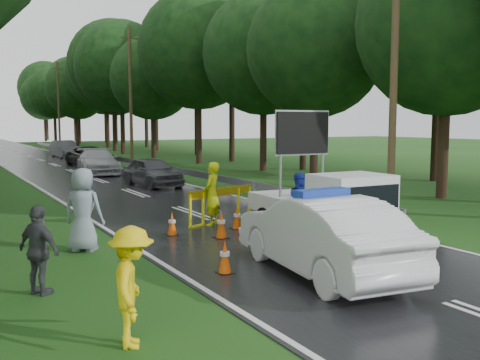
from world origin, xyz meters
TOP-DOWN VIEW (x-y plane):
  - ground at (0.00, 0.00)m, footprint 160.00×160.00m
  - road at (0.00, 30.00)m, footprint 7.00×140.00m
  - guardrail at (3.70, 29.67)m, footprint 0.12×60.06m
  - utility_pole_near at (5.20, 2.00)m, footprint 1.40×0.24m
  - utility_pole_mid at (5.20, 28.00)m, footprint 1.40×0.24m
  - utility_pole_far at (5.20, 54.00)m, footprint 1.40×0.24m
  - police_sedan at (-0.80, -2.01)m, footprint 2.31×5.05m
  - work_truck at (1.20, 0.36)m, footprint 2.03×4.31m
  - barrier at (0.06, 4.00)m, footprint 2.56×0.80m
  - officer at (-0.38, 3.78)m, footprint 0.83×0.81m
  - civilian at (1.13, 1.34)m, footprint 0.86×0.68m
  - bystander_left at (-5.30, -3.50)m, footprint 0.98×1.24m
  - bystander_mid at (-6.02, -0.51)m, footprint 0.83×1.02m
  - bystander_right at (-4.53, 2.43)m, footprint 1.17×1.14m
  - queue_car_first at (1.58, 14.08)m, footprint 2.04×4.33m
  - queue_car_second at (0.95, 21.61)m, footprint 2.78×5.43m
  - queue_car_third at (2.03, 27.68)m, footprint 2.63×5.14m
  - queue_car_fourth at (2.45, 38.17)m, footprint 1.89×4.70m
  - cone_near_left at (-2.50, -1.00)m, footprint 0.33×0.33m
  - cone_center at (-1.00, 2.00)m, footprint 0.36×0.36m
  - cone_far at (-0.01, 2.89)m, footprint 0.33×0.33m
  - cone_left_mid at (-2.00, 3.00)m, footprint 0.31×0.31m
  - cone_right at (2.40, 3.36)m, footprint 0.37×0.37m

SIDE VIEW (x-z plane):
  - ground at x=0.00m, z-range 0.00..0.00m
  - road at x=0.00m, z-range 0.00..0.02m
  - cone_left_mid at x=-2.00m, z-range -0.01..0.65m
  - cone_far at x=-0.01m, z-range -0.01..0.68m
  - cone_near_left at x=-2.50m, z-range -0.01..0.69m
  - cone_center at x=-1.00m, z-range -0.01..0.75m
  - cone_right at x=2.40m, z-range -0.01..0.78m
  - guardrail at x=3.70m, z-range 0.20..0.90m
  - queue_car_third at x=2.03m, z-range 0.00..1.39m
  - queue_car_first at x=1.58m, z-range 0.00..1.43m
  - queue_car_second at x=0.95m, z-range 0.00..1.51m
  - queue_car_fourth at x=2.45m, z-range 0.00..1.52m
  - police_sedan at x=-0.80m, z-range -0.08..1.69m
  - bystander_mid at x=-6.02m, z-range 0.00..1.63m
  - barrier at x=0.06m, z-range 0.28..1.38m
  - bystander_left at x=-5.30m, z-range 0.00..1.69m
  - civilian at x=1.13m, z-range 0.00..1.73m
  - work_truck at x=1.20m, z-range -0.78..2.61m
  - officer at x=-0.38m, z-range 0.00..1.92m
  - bystander_right at x=-4.53m, z-range 0.00..2.02m
  - utility_pole_near at x=5.20m, z-range 0.06..10.06m
  - utility_pole_mid at x=5.20m, z-range 0.06..10.06m
  - utility_pole_far at x=5.20m, z-range 0.06..10.06m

